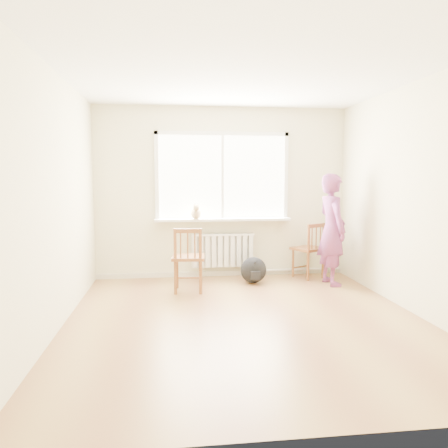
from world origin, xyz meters
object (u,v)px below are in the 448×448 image
object	(u,v)px
chair_right	(310,250)
person	(332,229)
chair_left	(188,260)
cat	(196,212)
backpack	(253,270)

from	to	relation	value
chair_right	person	bearing A→B (deg)	85.65
chair_left	chair_right	distance (m)	2.05
chair_left	cat	world-z (taller)	cat
chair_left	person	distance (m)	2.18
chair_right	cat	size ratio (longest dim) A/B	2.30
chair_left	chair_right	world-z (taller)	chair_left
chair_left	person	bearing A→B (deg)	-170.20
person	backpack	bearing A→B (deg)	73.48
chair_left	backpack	size ratio (longest dim) A/B	2.29
cat	chair_right	bearing A→B (deg)	-4.03
chair_right	cat	xyz separation A→B (m)	(-1.80, 0.15, 0.61)
chair_right	backpack	xyz separation A→B (m)	(-0.95, -0.21, -0.25)
chair_left	backpack	world-z (taller)	chair_left
cat	chair_left	bearing A→B (deg)	-100.91
person	backpack	world-z (taller)	person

